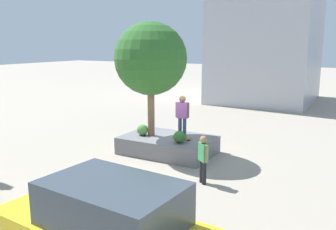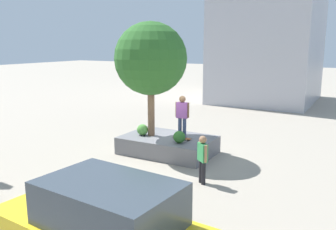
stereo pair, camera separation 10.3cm
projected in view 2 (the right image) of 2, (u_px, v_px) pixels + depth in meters
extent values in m
plane|color=#9E9384|center=(165.00, 152.00, 14.69)|extent=(120.00, 120.00, 0.00)
cube|color=slate|center=(168.00, 145.00, 14.55)|extent=(3.63, 2.37, 0.69)
cylinder|color=brown|center=(151.00, 107.00, 14.47)|extent=(0.28, 0.28, 2.33)
sphere|color=#2D6628|center=(151.00, 59.00, 14.09)|extent=(2.89, 2.89, 2.89)
sphere|color=#4C8C3D|center=(142.00, 130.00, 14.69)|extent=(0.46, 0.46, 0.46)
sphere|color=#2D6628|center=(179.00, 137.00, 13.54)|extent=(0.46, 0.46, 0.46)
cube|color=brown|center=(182.00, 138.00, 14.08)|extent=(0.82, 0.32, 0.02)
sphere|color=beige|center=(189.00, 139.00, 14.00)|extent=(0.06, 0.06, 0.06)
sphere|color=beige|center=(186.00, 140.00, 13.87)|extent=(0.06, 0.06, 0.06)
sphere|color=beige|center=(178.00, 137.00, 14.31)|extent=(0.06, 0.06, 0.06)
sphere|color=beige|center=(176.00, 138.00, 14.18)|extent=(0.06, 0.06, 0.06)
cylinder|color=navy|center=(180.00, 128.00, 14.04)|extent=(0.14, 0.14, 0.79)
cylinder|color=navy|center=(184.00, 128.00, 13.97)|extent=(0.14, 0.14, 0.79)
cube|color=#8C4C99|center=(182.00, 110.00, 13.87)|extent=(0.46, 0.24, 0.62)
cylinder|color=brown|center=(177.00, 109.00, 13.95)|extent=(0.10, 0.10, 0.58)
cylinder|color=brown|center=(188.00, 110.00, 13.78)|extent=(0.10, 0.10, 0.58)
sphere|color=brown|center=(182.00, 99.00, 13.78)|extent=(0.26, 0.26, 0.26)
cube|color=#38424C|center=(109.00, 203.00, 6.29)|extent=(2.57, 1.80, 0.79)
cylinder|color=black|center=(86.00, 223.00, 8.17)|extent=(0.76, 0.28, 0.74)
cylinder|color=black|center=(203.00, 173.00, 11.30)|extent=(0.14, 0.14, 0.74)
cylinder|color=black|center=(201.00, 171.00, 11.46)|extent=(0.14, 0.14, 0.74)
cube|color=#338C4C|center=(203.00, 152.00, 11.25)|extent=(0.44, 0.41, 0.58)
cylinder|color=#9E7251|center=(206.00, 154.00, 11.04)|extent=(0.09, 0.09, 0.55)
cylinder|color=#9E7251|center=(200.00, 150.00, 11.45)|extent=(0.09, 0.09, 0.55)
sphere|color=#9E7251|center=(203.00, 140.00, 11.17)|extent=(0.24, 0.24, 0.24)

